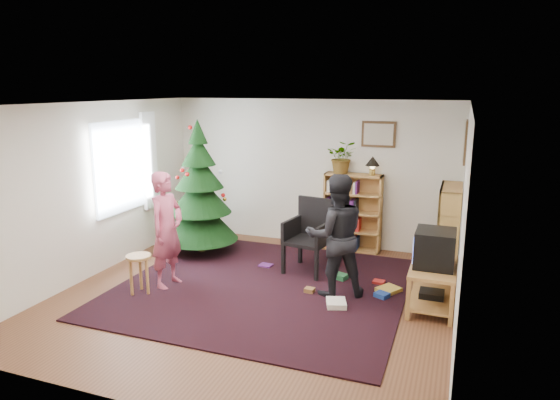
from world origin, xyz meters
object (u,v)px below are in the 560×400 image
(crt_tv, at_px, (435,248))
(stool, at_px, (139,264))
(picture_right, at_px, (466,142))
(bookshelf_back, at_px, (353,211))
(christmas_tree, at_px, (200,199))
(table_lamp, at_px, (373,162))
(armchair, at_px, (311,232))
(potted_plant, at_px, (342,157))
(bookshelf_right, at_px, (449,229))
(person_by_chair, at_px, (336,236))
(tv_stand, at_px, (433,282))
(picture_back, at_px, (379,134))
(person_standing, at_px, (167,230))

(crt_tv, distance_m, stool, 3.79)
(picture_right, xyz_separation_m, bookshelf_back, (-1.68, 0.59, -1.29))
(christmas_tree, relative_size, table_lamp, 7.17)
(armchair, xyz_separation_m, potted_plant, (0.18, 1.16, 0.98))
(christmas_tree, xyz_separation_m, armchair, (1.93, -0.15, -0.33))
(bookshelf_right, distance_m, crt_tv, 1.36)
(person_by_chair, height_order, potted_plant, potted_plant)
(bookshelf_back, xyz_separation_m, table_lamp, (0.30, -0.00, 0.84))
(crt_tv, relative_size, armchair, 0.47)
(tv_stand, distance_m, person_by_chair, 1.33)
(picture_back, xyz_separation_m, picture_right, (1.33, -0.73, 0.00))
(bookshelf_right, bearing_deg, table_lamp, 66.19)
(tv_stand, bearing_deg, bookshelf_back, 126.88)
(christmas_tree, relative_size, person_standing, 1.38)
(crt_tv, xyz_separation_m, armchair, (-1.80, 0.74, -0.18))
(picture_back, distance_m, potted_plant, 0.69)
(person_standing, distance_m, table_lamp, 3.44)
(bookshelf_right, relative_size, tv_stand, 1.33)
(tv_stand, relative_size, person_by_chair, 0.60)
(person_standing, bearing_deg, stool, 159.13)
(bookshelf_back, relative_size, person_by_chair, 0.80)
(person_by_chair, bearing_deg, potted_plant, -104.27)
(stool, bearing_deg, bookshelf_back, 51.56)
(armchair, height_order, person_by_chair, person_by_chair)
(tv_stand, bearing_deg, stool, -165.94)
(stool, relative_size, person_by_chair, 0.33)
(picture_right, height_order, bookshelf_right, picture_right)
(stool, bearing_deg, christmas_tree, 92.35)
(picture_right, relative_size, table_lamp, 1.95)
(picture_right, xyz_separation_m, person_by_chair, (-1.49, -1.35, -1.13))
(bookshelf_back, relative_size, stool, 2.39)
(person_by_chair, bearing_deg, christmas_tree, -45.99)
(armchair, bearing_deg, table_lamp, 69.17)
(crt_tv, height_order, stool, crt_tv)
(stool, bearing_deg, picture_right, 29.63)
(bookshelf_right, xyz_separation_m, person_standing, (-3.59, -1.88, 0.14))
(bookshelf_back, height_order, person_standing, person_standing)
(picture_back, xyz_separation_m, person_by_chair, (-0.16, -2.07, -1.13))
(christmas_tree, xyz_separation_m, stool, (0.07, -1.80, -0.50))
(stool, height_order, person_by_chair, person_by_chair)
(bookshelf_right, height_order, potted_plant, potted_plant)
(picture_right, bearing_deg, potted_plant, 162.58)
(tv_stand, bearing_deg, christmas_tree, 166.66)
(christmas_tree, relative_size, person_by_chair, 1.36)
(bookshelf_right, height_order, stool, bookshelf_right)
(picture_right, bearing_deg, crt_tv, -101.13)
(picture_right, bearing_deg, bookshelf_right, 163.39)
(bookshelf_right, relative_size, table_lamp, 4.22)
(tv_stand, relative_size, stool, 1.80)
(bookshelf_back, relative_size, bookshelf_right, 1.00)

